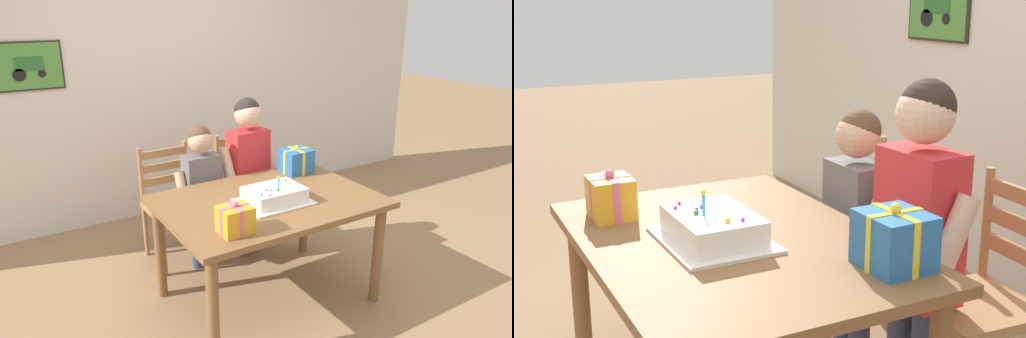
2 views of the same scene
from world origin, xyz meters
The scene contains 8 objects.
dining_table centered at (0.00, 0.00, 0.66)m, with size 1.40×0.98×0.75m.
birthday_cake centered at (0.00, -0.07, 0.80)m, with size 0.44×0.34×0.19m.
gift_box_red_large centered at (-0.42, -0.31, 0.83)m, with size 0.19×0.16×0.19m.
gift_box_beside_cake centered at (0.47, 0.34, 0.84)m, with size 0.22×0.20×0.21m.
chair_left centered at (-0.33, 0.88, 0.47)m, with size 0.43×0.43×0.92m.
chair_right centered at (0.33, 0.88, 0.47)m, with size 0.45×0.45×0.92m.
child_older centered at (0.22, 0.64, 0.79)m, with size 0.48×0.27×1.30m.
child_younger centered at (-0.18, 0.64, 0.69)m, with size 0.41×0.23×1.13m.
Camera 2 is at (2.08, -0.93, 1.59)m, focal length 48.59 mm.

